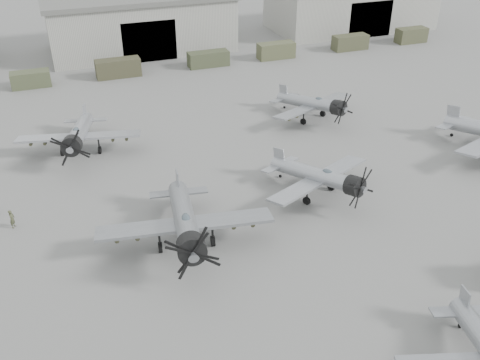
# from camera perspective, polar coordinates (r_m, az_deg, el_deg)

# --- Properties ---
(ground) EXTENTS (220.00, 220.00, 0.00)m
(ground) POSITION_cam_1_polar(r_m,az_deg,el_deg) (37.78, 8.64, -12.75)
(ground) COLOR slate
(ground) RESTS_ON ground
(hangar_center) EXTENTS (29.00, 14.80, 8.70)m
(hangar_center) POSITION_cam_1_polar(r_m,az_deg,el_deg) (89.31, -10.65, 16.29)
(hangar_center) COLOR #A3A399
(hangar_center) RESTS_ON ground
(hangar_right) EXTENTS (29.00, 14.80, 8.70)m
(hangar_right) POSITION_cam_1_polar(r_m,az_deg,el_deg) (102.59, 11.73, 18.02)
(hangar_right) COLOR #A3A399
(hangar_right) RESTS_ON ground
(support_truck_2) EXTENTS (5.04, 2.20, 2.12)m
(support_truck_2) POSITION_cam_1_polar(r_m,az_deg,el_deg) (77.61, -21.42, 9.98)
(support_truck_2) COLOR #40472E
(support_truck_2) RESTS_ON ground
(support_truck_3) EXTENTS (6.15, 2.20, 2.50)m
(support_truck_3) POSITION_cam_1_polar(r_m,az_deg,el_deg) (78.01, -12.87, 11.57)
(support_truck_3) COLOR #3A3926
(support_truck_3) RESTS_ON ground
(support_truck_4) EXTENTS (5.99, 2.20, 2.17)m
(support_truck_4) POSITION_cam_1_polar(r_m,az_deg,el_deg) (80.63, -3.39, 12.77)
(support_truck_4) COLOR #3B422B
(support_truck_4) RESTS_ON ground
(support_truck_5) EXTENTS (5.68, 2.20, 2.38)m
(support_truck_5) POSITION_cam_1_polar(r_m,az_deg,el_deg) (84.21, 3.87, 13.61)
(support_truck_5) COLOR #484C31
(support_truck_5) RESTS_ON ground
(support_truck_6) EXTENTS (5.70, 2.20, 2.32)m
(support_truck_6) POSITION_cam_1_polar(r_m,az_deg,el_deg) (90.06, 11.67, 14.18)
(support_truck_6) COLOR #3F412A
(support_truck_6) RESTS_ON ground
(support_truck_7) EXTENTS (5.15, 2.20, 2.40)m
(support_truck_7) POSITION_cam_1_polar(r_m,az_deg,el_deg) (96.48, 17.80, 14.49)
(support_truck_7) COLOR #41432C
(support_truck_7) RESTS_ON ground
(aircraft_mid_1) EXTENTS (13.65, 12.29, 5.42)m
(aircraft_mid_1) POSITION_cam_1_polar(r_m,az_deg,el_deg) (40.52, -5.83, -4.60)
(aircraft_mid_1) COLOR gray
(aircraft_mid_1) RESTS_ON ground
(aircraft_mid_2) EXTENTS (11.24, 10.18, 4.58)m
(aircraft_mid_2) POSITION_cam_1_polar(r_m,az_deg,el_deg) (47.39, 8.72, 0.30)
(aircraft_mid_2) COLOR #9A9EA3
(aircraft_mid_2) RESTS_ON ground
(aircraft_far_0) EXTENTS (12.52, 11.27, 4.98)m
(aircraft_far_0) POSITION_cam_1_polar(r_m,az_deg,el_deg) (56.36, -16.89, 4.63)
(aircraft_far_0) COLOR #A1A4AA
(aircraft_far_0) RESTS_ON ground
(aircraft_far_1) EXTENTS (11.16, 10.08, 4.52)m
(aircraft_far_1) POSITION_cam_1_polar(r_m,az_deg,el_deg) (62.45, 8.00, 8.04)
(aircraft_far_1) COLOR #92959A
(aircraft_far_1) RESTS_ON ground
(ground_crew) EXTENTS (0.59, 0.70, 1.62)m
(ground_crew) POSITION_cam_1_polar(r_m,az_deg,el_deg) (47.47, -23.14, -3.83)
(ground_crew) COLOR #3F422B
(ground_crew) RESTS_ON ground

